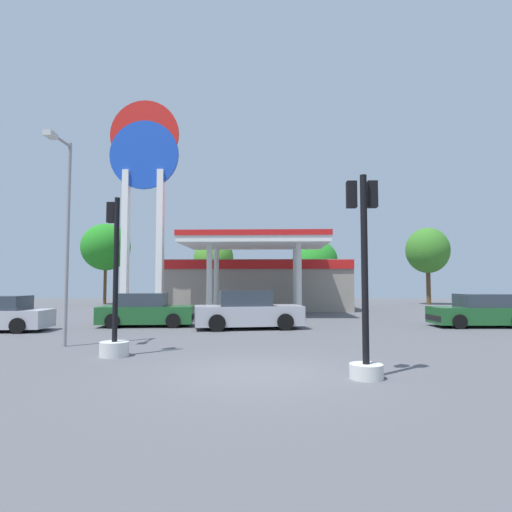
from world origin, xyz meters
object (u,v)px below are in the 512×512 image
object	(u,v)px
tree_2	(315,261)
car_1	(479,312)
car_3	(146,311)
tree_1	(214,258)
station_pole_sign	(144,175)
car_0	(248,311)
tree_0	(106,247)
corner_streetlamp	(65,221)
traffic_signal_0	(114,317)
tree_3	(428,251)
traffic_signal_2	(365,300)

from	to	relation	value
tree_2	car_1	bearing A→B (deg)	-72.33
car_1	tree_2	world-z (taller)	tree_2
car_3	tree_1	bearing A→B (deg)	88.00
station_pole_sign	tree_1	xyz separation A→B (m)	(3.09, 10.71, -4.77)
car_0	car_1	world-z (taller)	car_0
tree_0	corner_streetlamp	distance (m)	27.01
car_1	traffic_signal_0	xyz separation A→B (m)	(-13.52, -8.01, 0.38)
tree_3	station_pole_sign	bearing A→B (deg)	-150.99
traffic_signal_0	traffic_signal_2	size ratio (longest dim) A/B	1.01
tree_0	tree_3	xyz separation A→B (m)	(29.33, 0.59, -0.35)
tree_2	traffic_signal_2	bearing A→B (deg)	-93.82
station_pole_sign	tree_3	distance (m)	25.86
tree_2	car_3	bearing A→B (deg)	-118.47
car_0	car_3	world-z (taller)	car_0
car_3	tree_1	distance (m)	18.43
station_pole_sign	car_3	xyz separation A→B (m)	(2.46, -7.39, -8.19)
station_pole_sign	car_3	distance (m)	11.30
car_3	car_0	bearing A→B (deg)	-10.04
station_pole_sign	tree_3	world-z (taller)	station_pole_sign
car_0	traffic_signal_2	xyz separation A→B (m)	(2.96, -9.41, 0.86)
car_3	tree_3	size ratio (longest dim) A/B	0.63
traffic_signal_2	tree_2	world-z (taller)	tree_2
car_1	traffic_signal_2	bearing A→B (deg)	-125.09
car_0	car_1	distance (m)	10.34
tree_2	tree_3	distance (m)	10.75
corner_streetlamp	traffic_signal_0	bearing A→B (deg)	-33.91
car_0	car_1	bearing A→B (deg)	5.70
traffic_signal_2	car_1	bearing A→B (deg)	54.91
tree_0	corner_streetlamp	xyz separation A→B (m)	(8.70, -25.54, -1.33)
tree_1	corner_streetlamp	size ratio (longest dim) A/B	0.93
car_0	tree_3	distance (m)	25.96
tree_0	tree_3	size ratio (longest dim) A/B	1.06
car_1	corner_streetlamp	size ratio (longest dim) A/B	0.65
car_3	traffic_signal_2	xyz separation A→B (m)	(7.60, -10.23, 0.92)
station_pole_sign	car_3	size ratio (longest dim) A/B	3.16
traffic_signal_2	corner_streetlamp	xyz separation A→B (m)	(-8.35, 3.88, 2.29)
tree_1	car_1	bearing A→B (deg)	-51.37
station_pole_sign	tree_2	xyz separation A→B (m)	(11.91, 10.03, -5.02)
station_pole_sign	car_3	bearing A→B (deg)	-71.60
traffic_signal_2	tree_3	size ratio (longest dim) A/B	0.61
tree_1	tree_3	world-z (taller)	tree_3
car_1	tree_0	size ratio (longest dim) A/B	0.56
car_0	tree_1	xyz separation A→B (m)	(-4.01, 18.92, 3.36)
tree_0	car_3	bearing A→B (deg)	-63.78
station_pole_sign	corner_streetlamp	world-z (taller)	station_pole_sign
tree_2	tree_3	xyz separation A→B (m)	(10.43, 2.36, 1.02)
traffic_signal_0	tree_2	distance (m)	26.62
corner_streetlamp	station_pole_sign	bearing A→B (deg)	97.11
station_pole_sign	traffic_signal_2	distance (m)	21.55
car_3	corner_streetlamp	xyz separation A→B (m)	(-0.74, -6.35, 3.22)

